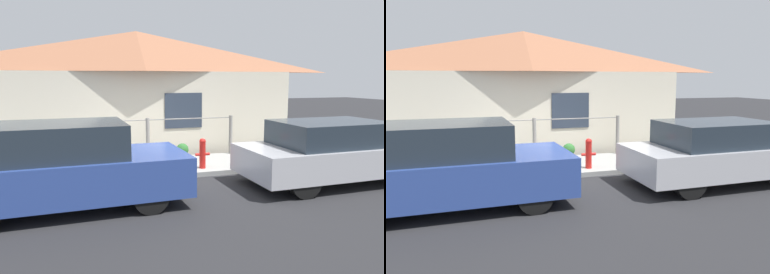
% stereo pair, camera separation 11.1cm
% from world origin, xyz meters
% --- Properties ---
extents(ground_plane, '(60.00, 60.00, 0.00)m').
position_xyz_m(ground_plane, '(0.00, 0.00, 0.00)').
color(ground_plane, '#262628').
extents(sidewalk, '(24.00, 1.98, 0.11)m').
position_xyz_m(sidewalk, '(0.00, 0.99, 0.06)').
color(sidewalk, '#9E9E99').
rests_on(sidewalk, ground_plane).
extents(house, '(9.49, 2.23, 3.64)m').
position_xyz_m(house, '(0.00, 3.31, 2.87)').
color(house, beige).
rests_on(house, ground_plane).
extents(fence, '(4.90, 0.10, 1.10)m').
position_xyz_m(fence, '(0.00, 1.83, 0.72)').
color(fence, gray).
rests_on(fence, sidewalk).
extents(car_left, '(4.17, 1.89, 1.51)m').
position_xyz_m(car_left, '(-2.04, -1.26, 0.74)').
color(car_left, '#2D4793').
rests_on(car_left, ground_plane).
extents(car_right, '(4.21, 1.87, 1.35)m').
position_xyz_m(car_right, '(3.49, -1.26, 0.69)').
color(car_right, '#B7B7BC').
rests_on(car_right, ground_plane).
extents(fire_hydrant, '(0.35, 0.16, 0.73)m').
position_xyz_m(fire_hydrant, '(1.05, 0.38, 0.50)').
color(fire_hydrant, red).
rests_on(fire_hydrant, sidewalk).
extents(potted_plant_near_hydrant, '(0.32, 0.32, 0.49)m').
position_xyz_m(potted_plant_near_hydrant, '(0.76, 1.14, 0.38)').
color(potted_plant_near_hydrant, '#9E5638').
rests_on(potted_plant_near_hydrant, sidewalk).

